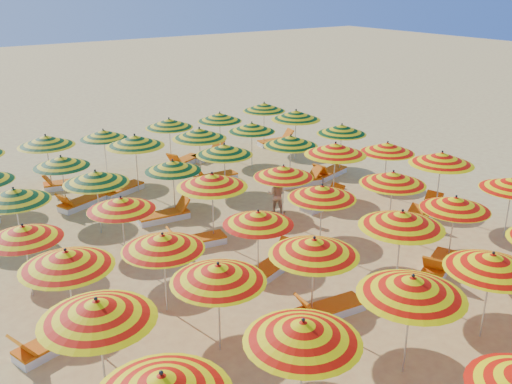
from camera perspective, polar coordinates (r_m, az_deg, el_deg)
ground at (r=17.18m, az=0.95°, el=-5.48°), size 120.00×120.00×0.00m
umbrella_7 at (r=10.00m, az=4.71°, el=-13.72°), size 2.31×2.31×2.20m
umbrella_8 at (r=11.54m, az=15.35°, el=-9.08°), size 2.37×2.37×2.26m
umbrella_9 at (r=13.25m, az=22.54°, el=-6.49°), size 2.53×2.53×2.13m
umbrella_12 at (r=10.78m, az=-15.61°, el=-11.32°), size 2.25×2.25×2.27m
umbrella_13 at (r=11.84m, az=-3.80°, el=-8.08°), size 2.68×2.68×2.14m
umbrella_14 at (r=12.87m, az=5.83°, el=-5.48°), size 2.66×2.66×2.19m
umbrella_15 at (r=14.51m, az=14.39°, el=-2.66°), size 2.80×2.80×2.26m
umbrella_16 at (r=16.52m, az=19.32°, el=-1.07°), size 2.41×2.41×2.03m
umbrella_18 at (r=12.97m, az=-18.44°, el=-6.38°), size 2.41×2.41×2.17m
umbrella_19 at (r=13.42m, az=-9.31°, el=-4.96°), size 2.56×2.56×2.08m
umbrella_20 at (r=14.75m, az=0.22°, el=-2.61°), size 2.43×2.43×1.98m
umbrella_21 at (r=16.34m, az=6.62°, el=0.02°), size 2.31×2.31×2.10m
umbrella_22 at (r=17.74m, az=13.54°, el=1.38°), size 2.10×2.10×2.14m
umbrella_23 at (r=19.78m, az=18.08°, el=3.22°), size 2.79×2.79×2.26m
umbrella_24 at (r=15.02m, az=-22.25°, el=-3.77°), size 2.47×2.47×1.99m
umbrella_25 at (r=16.04m, az=-13.36°, el=-1.16°), size 2.49×2.49×2.00m
umbrella_26 at (r=16.81m, az=-4.42°, el=1.17°), size 2.81×2.81×2.25m
umbrella_27 at (r=18.13m, az=2.76°, el=2.06°), size 2.51×2.51×2.04m
umbrella_28 at (r=19.91m, az=7.95°, el=4.29°), size 2.56×2.56×2.30m
umbrella_29 at (r=21.08m, az=13.00°, el=4.35°), size 2.20×2.20×2.09m
umbrella_30 at (r=17.36m, az=-23.03°, el=-0.29°), size 2.34×2.34×2.10m
umbrella_31 at (r=18.04m, az=-15.74°, el=1.44°), size 2.43×2.43×2.13m
umbrella_32 at (r=19.04m, az=-8.33°, el=2.62°), size 2.15×2.15×1.98m
umbrella_33 at (r=20.15m, az=-3.19°, el=4.25°), size 2.57×2.57×2.15m
umbrella_34 at (r=21.27m, az=3.49°, el=5.14°), size 2.35×2.35×2.15m
umbrella_35 at (r=23.23m, az=8.57°, el=6.23°), size 2.58×2.58×2.12m
umbrella_37 at (r=20.31m, az=-18.91°, el=2.90°), size 2.46×2.46×2.00m
umbrella_38 at (r=21.30m, az=-12.02°, el=5.04°), size 2.65×2.65×2.27m
umbrella_39 at (r=22.06m, az=-5.69°, el=5.85°), size 2.32×2.32×2.24m
umbrella_40 at (r=23.55m, az=-0.42°, el=6.50°), size 2.56×2.56×2.05m
umbrella_41 at (r=24.91m, az=4.01°, el=7.69°), size 2.48×2.48×2.27m
umbrella_43 at (r=22.44m, az=-20.27°, el=4.84°), size 2.47×2.47×2.20m
umbrella_44 at (r=23.56m, az=-15.01°, el=5.60°), size 2.00×2.00×1.97m
umbrella_45 at (r=24.25m, az=-8.68°, el=6.82°), size 2.38×2.38×2.12m
umbrella_46 at (r=25.28m, az=-3.65°, el=7.50°), size 2.57×2.57×2.08m
umbrella_47 at (r=27.02m, az=0.82°, el=8.50°), size 2.54×2.54×2.14m
lounger_6 at (r=13.99m, az=7.29°, el=-11.54°), size 1.78×0.76×0.69m
lounger_7 at (r=16.64m, az=17.85°, el=-6.90°), size 1.82×1.23×0.69m
lounger_8 at (r=13.50m, az=-19.72°, el=-14.06°), size 1.83×1.05×0.69m
lounger_9 at (r=15.81m, az=1.84°, el=-7.34°), size 1.83×1.15×0.69m
lounger_10 at (r=18.82m, az=14.23°, el=-3.23°), size 1.76×0.67×0.69m
lounger_11 at (r=20.03m, az=16.51°, el=-1.98°), size 1.83×1.04×0.69m
lounger_12 at (r=17.27m, az=-6.03°, el=-4.90°), size 1.81×0.86×0.69m
lounger_13 at (r=20.16m, az=6.74°, el=-1.08°), size 1.79×0.78×0.69m
lounger_14 at (r=19.19m, az=-9.11°, el=-2.35°), size 1.78×0.75×0.69m
lounger_15 at (r=22.22m, az=4.47°, el=1.09°), size 1.82×0.93×0.69m
lounger_16 at (r=23.30m, az=7.34°, el=1.92°), size 1.83×1.04×0.69m
lounger_18 at (r=20.96m, az=-17.10°, el=-1.03°), size 1.83×1.16×0.69m
lounger_19 at (r=21.84m, az=-13.31°, el=0.23°), size 1.83×1.14×0.69m
lounger_20 at (r=22.63m, az=-4.12°, el=1.47°), size 1.76×0.65×0.69m
lounger_22 at (r=23.02m, az=-18.50°, el=0.76°), size 1.81×0.93×0.69m
lounger_23 at (r=24.77m, az=-7.24°, el=3.07°), size 1.82×1.25×0.69m
lounger_24 at (r=25.62m, az=-4.74°, el=3.76°), size 1.83×1.10×0.69m
lounger_25 at (r=27.62m, az=2.05°, el=5.07°), size 1.79×0.81×0.69m
beachgoer_b at (r=19.40m, az=2.09°, el=-0.26°), size 0.78×0.80×1.29m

